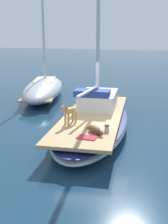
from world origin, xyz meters
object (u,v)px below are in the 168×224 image
Objects in this scene: sailboat_main at (93,123)px; dog_tan at (70,111)px; moored_boat_port_side at (44,88)px; deck_winch at (107,128)px; dog_brown at (95,130)px; deck_towel at (87,137)px.

sailboat_main is 8.25× the size of dog_tan.
moored_boat_port_side is at bearing 134.62° from sailboat_main.
deck_winch reaches higher than sailboat_main.
dog_brown is at bearing -140.14° from deck_winch.
deck_winch is (0.30, 0.25, -0.01)m from dog_brown.
deck_towel is (-0.38, -0.73, -0.08)m from deck_winch.
moored_boat_port_side is (-4.20, 5.98, -0.52)m from dog_tan.
sailboat_main is 1.58m from dog_tan.
deck_winch is 8.44m from moored_boat_port_side.
dog_brown is 0.39m from deck_winch.
dog_tan is at bearing 151.28° from dog_brown.
sailboat_main is 2.10m from dog_brown.
dog_tan is at bearing -105.89° from sailboat_main.
dog_tan reaches higher than deck_winch.
deck_winch is at bearing -48.60° from moored_boat_port_side.
deck_towel is (0.62, -2.42, 0.34)m from sailboat_main.
sailboat_main is at bearing 120.64° from deck_winch.
deck_winch is 0.83m from deck_towel.
dog_brown is at bearing -51.22° from moored_boat_port_side.
dog_tan is 1.27m from dog_brown.
dog_tan is 0.13× the size of moored_boat_port_side.
sailboat_main is 6.52m from moored_boat_port_side.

